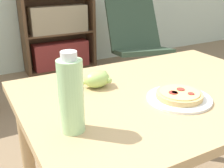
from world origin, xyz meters
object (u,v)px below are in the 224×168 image
pizza_on_plate (179,96)px  drink_bottle (71,95)px  lounge_chair_far (137,55)px  bookshelf (58,18)px  grape_bunch (97,79)px

pizza_on_plate → drink_bottle: bearing=-178.6°
lounge_chair_far → pizza_on_plate: bearing=-104.1°
lounge_chair_far → bookshelf: 1.06m
drink_bottle → pizza_on_plate: bearing=1.4°
pizza_on_plate → lounge_chair_far: (1.04, 1.86, -0.46)m
grape_bunch → drink_bottle: size_ratio=0.46×
grape_bunch → lounge_chair_far: size_ratio=0.13×
drink_bottle → bookshelf: (0.82, 2.61, -0.20)m
drink_bottle → lounge_chair_far: size_ratio=0.29×
grape_bunch → drink_bottle: (-0.22, -0.28, 0.08)m
pizza_on_plate → lounge_chair_far: size_ratio=0.28×
pizza_on_plate → drink_bottle: size_ratio=0.98×
lounge_chair_far → bookshelf: bearing=147.1°
grape_bunch → lounge_chair_far: lounge_chair_far is taller
lounge_chair_far → bookshelf: bookshelf is taller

